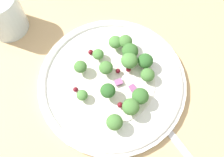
{
  "coord_description": "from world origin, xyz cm",
  "views": [
    {
      "loc": [
        5.85,
        19.01,
        48.47
      ],
      "look_at": [
        1.98,
        -0.57,
        2.7
      ],
      "focal_mm": 45.54,
      "sensor_mm": 36.0,
      "label": 1
    }
  ],
  "objects_px": {
    "broccoli_floret_0": "(147,73)",
    "water_glass": "(2,13)",
    "broccoli_floret_2": "(128,107)",
    "plate": "(112,83)",
    "broccoli_floret_1": "(98,54)",
    "fork": "(187,154)"
  },
  "relations": [
    {
      "from": "fork",
      "to": "water_glass",
      "type": "bearing_deg",
      "value": -48.64
    },
    {
      "from": "plate",
      "to": "broccoli_floret_1",
      "type": "distance_m",
      "value": 0.06
    },
    {
      "from": "broccoli_floret_0",
      "to": "broccoli_floret_2",
      "type": "xyz_separation_m",
      "value": [
        0.05,
        0.06,
        0.01
      ]
    },
    {
      "from": "plate",
      "to": "fork",
      "type": "distance_m",
      "value": 0.18
    },
    {
      "from": "plate",
      "to": "broccoli_floret_1",
      "type": "xyz_separation_m",
      "value": [
        0.02,
        -0.05,
        0.02
      ]
    },
    {
      "from": "broccoli_floret_0",
      "to": "water_glass",
      "type": "distance_m",
      "value": 0.29
    },
    {
      "from": "fork",
      "to": "water_glass",
      "type": "distance_m",
      "value": 0.42
    },
    {
      "from": "broccoli_floret_2",
      "to": "broccoli_floret_1",
      "type": "bearing_deg",
      "value": -74.56
    },
    {
      "from": "plate",
      "to": "broccoli_floret_2",
      "type": "xyz_separation_m",
      "value": [
        -0.02,
        0.06,
        0.03
      ]
    },
    {
      "from": "fork",
      "to": "plate",
      "type": "bearing_deg",
      "value": -56.72
    },
    {
      "from": "fork",
      "to": "broccoli_floret_1",
      "type": "bearing_deg",
      "value": -60.56
    },
    {
      "from": "water_glass",
      "to": "broccoli_floret_1",
      "type": "bearing_deg",
      "value": 145.26
    },
    {
      "from": "broccoli_floret_1",
      "to": "fork",
      "type": "xyz_separation_m",
      "value": [
        -0.11,
        0.2,
        -0.03
      ]
    },
    {
      "from": "broccoli_floret_1",
      "to": "water_glass",
      "type": "relative_size",
      "value": 0.24
    },
    {
      "from": "broccoli_floret_2",
      "to": "fork",
      "type": "height_order",
      "value": "broccoli_floret_2"
    },
    {
      "from": "broccoli_floret_0",
      "to": "broccoli_floret_2",
      "type": "distance_m",
      "value": 0.08
    },
    {
      "from": "broccoli_floret_0",
      "to": "broccoli_floret_2",
      "type": "height_order",
      "value": "broccoli_floret_2"
    },
    {
      "from": "broccoli_floret_1",
      "to": "broccoli_floret_2",
      "type": "relative_size",
      "value": 0.71
    },
    {
      "from": "broccoli_floret_1",
      "to": "fork",
      "type": "height_order",
      "value": "broccoli_floret_1"
    },
    {
      "from": "plate",
      "to": "broccoli_floret_1",
      "type": "bearing_deg",
      "value": -73.29
    },
    {
      "from": "broccoli_floret_2",
      "to": "water_glass",
      "type": "xyz_separation_m",
      "value": [
        0.19,
        -0.22,
        0.01
      ]
    },
    {
      "from": "broccoli_floret_0",
      "to": "water_glass",
      "type": "xyz_separation_m",
      "value": [
        0.24,
        -0.17,
        0.02
      ]
    }
  ]
}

